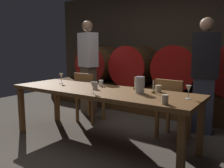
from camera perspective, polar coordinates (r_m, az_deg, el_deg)
The scene contains 21 objects.
ground_plane at distance 3.21m, azimuth -6.01°, elevation -15.06°, with size 7.89×7.89×0.00m, color #4C443A.
back_wall at distance 5.32m, azimuth 13.40°, elevation 8.68°, with size 6.07×0.24×2.63m, color #473A2D.
barrel_shelf at distance 4.92m, azimuth 10.66°, elevation -3.65°, with size 5.47×0.90×0.51m, color #4C2D16.
wine_barrel_far_left at distance 5.57m, azimuth -3.05°, elevation 4.94°, with size 0.86×0.83×0.86m.
wine_barrel_center_left at distance 5.04m, azimuth 5.75°, elevation 4.52°, with size 0.86×0.83×0.86m.
wine_barrel_center_right at distance 4.65m, azimuth 16.42°, elevation 3.88°, with size 0.86×0.83×0.86m.
dining_table at distance 3.10m, azimuth -3.19°, elevation -2.53°, with size 2.65×0.84×0.75m.
chair_left at distance 4.09m, azimuth -6.03°, elevation -2.69°, with size 0.41×0.41×0.88m.
chair_right at distance 3.35m, azimuth 14.59°, elevation -5.47°, with size 0.44×0.44×0.88m.
guest_left at distance 4.61m, azimuth -5.97°, elevation 4.37°, with size 0.43×0.33×1.84m.
guest_right at distance 3.72m, azimuth 21.92°, elevation 2.01°, with size 0.43×0.33×1.75m.
candle_left at distance 3.10m, azimuth 5.73°, elevation -0.42°, with size 0.05×0.05×0.18m.
candle_right at distance 2.87m, azimuth 10.25°, elevation -1.29°, with size 0.05×0.05×0.18m.
pitcher at distance 2.82m, azimuth 6.96°, elevation -0.23°, with size 0.11×0.11×0.20m.
wine_glass_left at distance 3.66m, azimuth -12.53°, elevation 1.94°, with size 0.06×0.06×0.16m.
wine_glass_center at distance 2.79m, azimuth -4.74°, elevation -0.34°, with size 0.06×0.06×0.14m.
wine_glass_right at distance 2.61m, azimuth 18.52°, elevation -1.21°, with size 0.06×0.06×0.15m.
cup_far_left at distance 3.34m, azimuth -2.77°, elevation 0.21°, with size 0.06×0.06×0.09m, color white.
cup_center_left at distance 3.09m, azimuth -4.20°, elevation -0.41°, with size 0.07×0.07×0.10m, color silver.
cup_center_right at distance 2.96m, azimuth 11.46°, elevation -1.11°, with size 0.08×0.08×0.08m, color beige.
cup_far_right at distance 2.31m, azimuth 13.05°, elevation -3.76°, with size 0.07×0.07×0.09m, color beige.
Camera 1 is at (1.92, -2.23, 1.29)m, focal length 36.77 mm.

